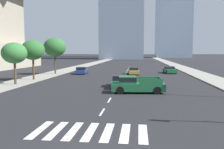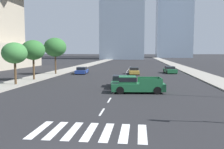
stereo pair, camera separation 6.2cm
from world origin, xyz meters
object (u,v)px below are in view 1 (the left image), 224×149
(street_tree_nearest, at_px, (14,53))
(street_tree_second, at_px, (33,50))
(sedan_blue_1, at_px, (82,71))
(sedan_green_3, at_px, (170,70))
(sedan_gold_0, at_px, (134,71))
(pickup_truck, at_px, (135,85))
(sedan_green_2, at_px, (120,82))
(street_tree_third, at_px, (55,47))

(street_tree_nearest, distance_m, street_tree_second, 5.10)
(sedan_blue_1, bearing_deg, street_tree_nearest, 161.27)
(sedan_blue_1, relative_size, sedan_green_3, 1.03)
(sedan_blue_1, height_order, street_tree_second, street_tree_second)
(sedan_gold_0, relative_size, sedan_blue_1, 0.99)
(street_tree_nearest, bearing_deg, pickup_truck, -13.64)
(sedan_gold_0, bearing_deg, sedan_green_2, -9.02)
(sedan_gold_0, bearing_deg, sedan_green_3, 107.66)
(pickup_truck, xyz_separation_m, sedan_gold_0, (-0.61, 19.79, -0.24))
(sedan_green_3, bearing_deg, street_tree_second, -61.83)
(sedan_gold_0, xyz_separation_m, street_tree_second, (-14.02, -11.16, 3.75))
(sedan_gold_0, height_order, street_tree_third, street_tree_third)
(sedan_green_2, distance_m, street_tree_nearest, 13.19)
(sedan_green_2, bearing_deg, sedan_green_3, 152.91)
(street_tree_third, bearing_deg, pickup_truck, -50.15)
(sedan_gold_0, height_order, sedan_green_2, sedan_green_2)
(pickup_truck, bearing_deg, street_tree_second, -36.20)
(street_tree_second, bearing_deg, sedan_blue_1, 68.14)
(sedan_green_3, xyz_separation_m, street_tree_second, (-20.86, -13.95, 3.72))
(sedan_blue_1, distance_m, street_tree_nearest, 16.86)
(sedan_gold_0, xyz_separation_m, street_tree_nearest, (-14.02, -16.24, 3.36))
(sedan_blue_1, relative_size, street_tree_second, 0.81)
(sedan_blue_1, bearing_deg, street_tree_second, 154.69)
(pickup_truck, bearing_deg, street_tree_nearest, -19.28)
(sedan_blue_1, bearing_deg, pickup_truck, -155.67)
(street_tree_second, bearing_deg, sedan_green_2, -21.06)
(pickup_truck, height_order, street_tree_nearest, street_tree_nearest)
(street_tree_nearest, relative_size, street_tree_second, 0.91)
(sedan_gold_0, relative_size, sedan_green_3, 1.02)
(pickup_truck, height_order, street_tree_third, street_tree_third)
(sedan_green_2, distance_m, street_tree_second, 14.17)
(pickup_truck, xyz_separation_m, sedan_blue_1, (-10.27, 19.49, -0.23))
(pickup_truck, xyz_separation_m, street_tree_second, (-14.62, 8.63, 3.51))
(sedan_green_3, height_order, street_tree_second, street_tree_second)
(sedan_blue_1, distance_m, street_tree_third, 6.44)
(sedan_green_2, relative_size, sedan_green_3, 1.04)
(street_tree_nearest, xyz_separation_m, street_tree_third, (0.00, 13.97, 0.97))
(sedan_green_3, bearing_deg, sedan_blue_1, -84.98)
(pickup_truck, height_order, street_tree_second, street_tree_second)
(street_tree_second, height_order, street_tree_third, street_tree_third)
(sedan_green_3, distance_m, street_tree_second, 25.37)
(sedan_green_2, xyz_separation_m, street_tree_second, (-12.76, 4.92, 3.71))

